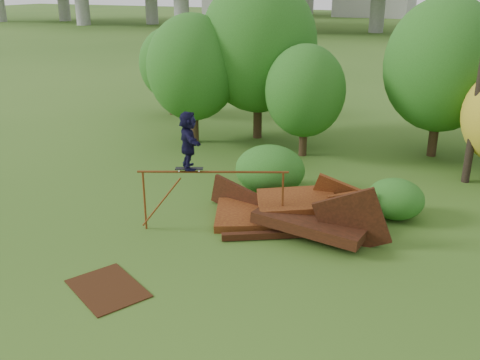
% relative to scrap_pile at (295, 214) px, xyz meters
% --- Properties ---
extents(ground, '(240.00, 240.00, 0.00)m').
position_rel_scrap_pile_xyz_m(ground, '(-0.52, -2.99, -0.39)').
color(ground, '#2D5116').
rests_on(ground, ground).
extents(scrap_pile, '(5.92, 3.33, 2.15)m').
position_rel_scrap_pile_xyz_m(scrap_pile, '(0.00, 0.00, 0.00)').
color(scrap_pile, '#42150B').
rests_on(scrap_pile, ground).
extents(grind_rail, '(3.93, 1.74, 1.80)m').
position_rel_scrap_pile_xyz_m(grind_rail, '(-2.09, -1.12, 1.00)').
color(grind_rail, brown).
rests_on(grind_rail, ground).
extents(skateboard, '(0.80, 0.50, 0.08)m').
position_rel_scrap_pile_xyz_m(skateboard, '(-2.70, -1.38, 1.47)').
color(skateboard, black).
rests_on(skateboard, grind_rail).
extents(skater, '(1.30, 1.48, 1.62)m').
position_rel_scrap_pile_xyz_m(skater, '(-2.70, -1.38, 2.30)').
color(skater, black).
rests_on(skater, skateboard).
extents(flat_plate, '(2.33, 2.10, 0.03)m').
position_rel_scrap_pile_xyz_m(flat_plate, '(-2.92, -5.03, -0.38)').
color(flat_plate, '#331A0B').
rests_on(flat_plate, ground).
extents(tree_0, '(3.95, 3.95, 5.57)m').
position_rel_scrap_pile_xyz_m(tree_0, '(-6.89, 6.54, 2.90)').
color(tree_0, black).
rests_on(tree_0, ground).
extents(tree_1, '(5.09, 5.09, 7.08)m').
position_rel_scrap_pile_xyz_m(tree_1, '(-4.60, 8.33, 3.75)').
color(tree_1, black).
rests_on(tree_1, ground).
extents(tree_2, '(3.21, 3.21, 4.52)m').
position_rel_scrap_pile_xyz_m(tree_2, '(-1.88, 6.63, 2.28)').
color(tree_2, black).
rests_on(tree_2, ground).
extents(tree_3, '(4.55, 4.55, 6.32)m').
position_rel_scrap_pile_xyz_m(tree_3, '(2.99, 8.75, 3.30)').
color(tree_3, black).
rests_on(tree_3, ground).
extents(tree_6, '(3.29, 3.29, 4.59)m').
position_rel_scrap_pile_xyz_m(tree_6, '(-10.50, 10.66, 2.30)').
color(tree_6, black).
rests_on(tree_6, ground).
extents(shrub_left, '(2.37, 2.19, 1.64)m').
position_rel_scrap_pile_xyz_m(shrub_left, '(-1.64, 2.22, 0.43)').
color(shrub_left, '#1F4B14').
rests_on(shrub_left, ground).
extents(shrub_right, '(1.73, 1.59, 1.23)m').
position_rel_scrap_pile_xyz_m(shrub_right, '(2.56, 1.84, 0.22)').
color(shrub_right, '#1F4B14').
rests_on(shrub_right, ground).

